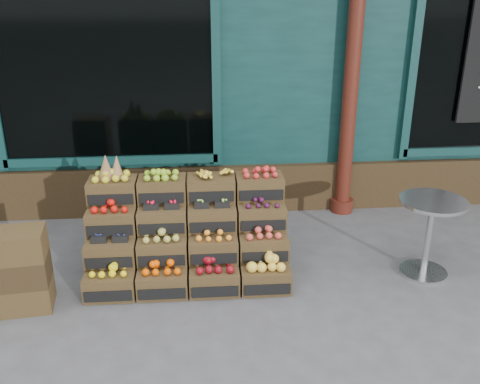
{
  "coord_description": "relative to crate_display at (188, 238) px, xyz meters",
  "views": [
    {
      "loc": [
        -0.6,
        -3.98,
        2.77
      ],
      "look_at": [
        -0.2,
        0.7,
        0.85
      ],
      "focal_mm": 40.0,
      "sensor_mm": 36.0,
      "label": 1
    }
  ],
  "objects": [
    {
      "name": "crate_display",
      "position": [
        0.0,
        0.0,
        0.0
      ],
      "size": [
        1.91,
        0.94,
        1.19
      ],
      "rotation": [
        0.0,
        0.0,
        -0.01
      ],
      "color": "#413119",
      "rests_on": "ground"
    },
    {
      "name": "spare_crates",
      "position": [
        -1.46,
        -0.51,
        0.01
      ],
      "size": [
        0.54,
        0.4,
        0.76
      ],
      "rotation": [
        0.0,
        0.0,
        0.11
      ],
      "color": "#413119",
      "rests_on": "ground"
    },
    {
      "name": "shopkeeper",
      "position": [
        -1.36,
        2.23,
        0.72
      ],
      "size": [
        0.8,
        0.54,
        2.17
      ],
      "primitive_type": "imported",
      "rotation": [
        0.0,
        0.0,
        3.17
      ],
      "color": "#1F6C22",
      "rests_on": "ground"
    },
    {
      "name": "ground",
      "position": [
        0.71,
        -0.73,
        -0.37
      ],
      "size": [
        60.0,
        60.0,
        0.0
      ],
      "primitive_type": "plane",
      "color": "#48484B",
      "rests_on": "ground"
    },
    {
      "name": "bistro_table",
      "position": [
        2.33,
        -0.25,
        0.13
      ],
      "size": [
        0.63,
        0.63,
        0.8
      ],
      "rotation": [
        0.0,
        0.0,
        -0.28
      ],
      "color": "silver",
      "rests_on": "ground"
    }
  ]
}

